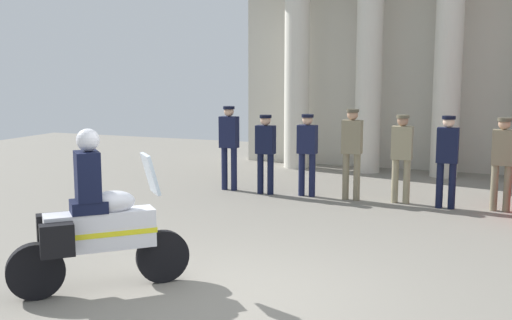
{
  "coord_description": "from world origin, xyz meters",
  "views": [
    {
      "loc": [
        2.77,
        -6.07,
        2.57
      ],
      "look_at": [
        -0.77,
        2.76,
        1.16
      ],
      "focal_mm": 43.76,
      "sensor_mm": 36.0,
      "label": 1
    }
  ],
  "objects_px": {
    "officer_in_row_5": "(447,154)",
    "officer_in_row_1": "(266,148)",
    "officer_in_row_2": "(307,148)",
    "officer_in_row_3": "(352,147)",
    "officer_in_row_0": "(229,141)",
    "officer_in_row_6": "(503,157)",
    "motorcycle_with_rider": "(94,224)",
    "officer_in_row_4": "(402,151)"
  },
  "relations": [
    {
      "from": "officer_in_row_0",
      "to": "officer_in_row_3",
      "type": "distance_m",
      "value": 2.64
    },
    {
      "from": "officer_in_row_0",
      "to": "officer_in_row_4",
      "type": "xyz_separation_m",
      "value": [
        3.58,
        0.03,
        -0.05
      ]
    },
    {
      "from": "officer_in_row_2",
      "to": "officer_in_row_3",
      "type": "xyz_separation_m",
      "value": [
        0.92,
        -0.04,
        0.08
      ]
    },
    {
      "from": "officer_in_row_1",
      "to": "officer_in_row_2",
      "type": "xyz_separation_m",
      "value": [
        0.85,
        0.12,
        0.02
      ]
    },
    {
      "from": "officer_in_row_2",
      "to": "motorcycle_with_rider",
      "type": "height_order",
      "value": "motorcycle_with_rider"
    },
    {
      "from": "officer_in_row_5",
      "to": "officer_in_row_0",
      "type": "bearing_deg",
      "value": -1.13
    },
    {
      "from": "officer_in_row_0",
      "to": "officer_in_row_2",
      "type": "xyz_separation_m",
      "value": [
        1.72,
        -0.0,
        -0.07
      ]
    },
    {
      "from": "motorcycle_with_rider",
      "to": "officer_in_row_3",
      "type": "bearing_deg",
      "value": 31.12
    },
    {
      "from": "officer_in_row_4",
      "to": "officer_in_row_6",
      "type": "bearing_deg",
      "value": 179.75
    },
    {
      "from": "officer_in_row_0",
      "to": "officer_in_row_6",
      "type": "xyz_separation_m",
      "value": [
        5.37,
        0.01,
        -0.05
      ]
    },
    {
      "from": "officer_in_row_1",
      "to": "officer_in_row_5",
      "type": "bearing_deg",
      "value": -179.59
    },
    {
      "from": "officer_in_row_1",
      "to": "officer_in_row_2",
      "type": "height_order",
      "value": "officer_in_row_2"
    },
    {
      "from": "officer_in_row_2",
      "to": "officer_in_row_5",
      "type": "distance_m",
      "value": 2.71
    },
    {
      "from": "officer_in_row_5",
      "to": "motorcycle_with_rider",
      "type": "relative_size",
      "value": 0.9
    },
    {
      "from": "officer_in_row_3",
      "to": "motorcycle_with_rider",
      "type": "bearing_deg",
      "value": 75.9
    },
    {
      "from": "officer_in_row_4",
      "to": "officer_in_row_5",
      "type": "distance_m",
      "value": 0.86
    },
    {
      "from": "officer_in_row_1",
      "to": "officer_in_row_6",
      "type": "xyz_separation_m",
      "value": [
        4.5,
        0.13,
        0.04
      ]
    },
    {
      "from": "officer_in_row_6",
      "to": "motorcycle_with_rider",
      "type": "xyz_separation_m",
      "value": [
        -4.31,
        -6.12,
        -0.2
      ]
    },
    {
      "from": "officer_in_row_1",
      "to": "officer_in_row_3",
      "type": "relative_size",
      "value": 0.91
    },
    {
      "from": "officer_in_row_1",
      "to": "officer_in_row_2",
      "type": "relative_size",
      "value": 0.98
    },
    {
      "from": "motorcycle_with_rider",
      "to": "officer_in_row_5",
      "type": "bearing_deg",
      "value": 16.36
    },
    {
      "from": "officer_in_row_0",
      "to": "officer_in_row_1",
      "type": "relative_size",
      "value": 1.09
    },
    {
      "from": "officer_in_row_3",
      "to": "officer_in_row_4",
      "type": "bearing_deg",
      "value": -175.06
    },
    {
      "from": "motorcycle_with_rider",
      "to": "officer_in_row_0",
      "type": "bearing_deg",
      "value": 55.5
    },
    {
      "from": "officer_in_row_2",
      "to": "officer_in_row_3",
      "type": "bearing_deg",
      "value": 178.1
    },
    {
      "from": "officer_in_row_5",
      "to": "officer_in_row_1",
      "type": "bearing_deg",
      "value": 0.41
    },
    {
      "from": "officer_in_row_3",
      "to": "officer_in_row_2",
      "type": "bearing_deg",
      "value": -1.9
    },
    {
      "from": "officer_in_row_1",
      "to": "officer_in_row_4",
      "type": "distance_m",
      "value": 2.72
    },
    {
      "from": "officer_in_row_6",
      "to": "officer_in_row_2",
      "type": "bearing_deg",
      "value": 0.69
    },
    {
      "from": "officer_in_row_1",
      "to": "officer_in_row_2",
      "type": "bearing_deg",
      "value": -171.78
    },
    {
      "from": "officer_in_row_5",
      "to": "officer_in_row_6",
      "type": "relative_size",
      "value": 1.01
    },
    {
      "from": "officer_in_row_3",
      "to": "officer_in_row_4",
      "type": "relative_size",
      "value": 1.05
    },
    {
      "from": "officer_in_row_0",
      "to": "motorcycle_with_rider",
      "type": "height_order",
      "value": "motorcycle_with_rider"
    },
    {
      "from": "officer_in_row_0",
      "to": "officer_in_row_1",
      "type": "height_order",
      "value": "officer_in_row_0"
    },
    {
      "from": "officer_in_row_5",
      "to": "officer_in_row_4",
      "type": "bearing_deg",
      "value": -10.0
    },
    {
      "from": "officer_in_row_1",
      "to": "officer_in_row_6",
      "type": "distance_m",
      "value": 4.5
    },
    {
      "from": "officer_in_row_0",
      "to": "officer_in_row_6",
      "type": "bearing_deg",
      "value": -179.43
    },
    {
      "from": "officer_in_row_0",
      "to": "motorcycle_with_rider",
      "type": "relative_size",
      "value": 0.94
    },
    {
      "from": "officer_in_row_6",
      "to": "officer_in_row_4",
      "type": "bearing_deg",
      "value": -0.25
    },
    {
      "from": "officer_in_row_2",
      "to": "officer_in_row_6",
      "type": "distance_m",
      "value": 3.65
    },
    {
      "from": "officer_in_row_2",
      "to": "officer_in_row_4",
      "type": "bearing_deg",
      "value": -178.42
    },
    {
      "from": "officer_in_row_0",
      "to": "officer_in_row_4",
      "type": "bearing_deg",
      "value": -179.02
    }
  ]
}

